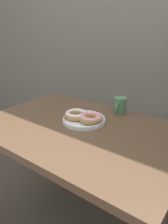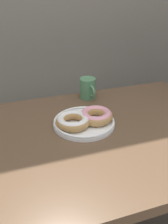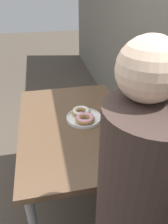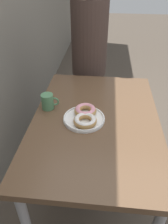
# 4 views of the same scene
# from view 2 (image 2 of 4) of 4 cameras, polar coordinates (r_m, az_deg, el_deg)

# --- Properties ---
(dining_table) EXTENTS (1.15, 0.78, 0.77)m
(dining_table) POSITION_cam_2_polar(r_m,az_deg,el_deg) (1.03, 2.72, -8.70)
(dining_table) COLOR brown
(dining_table) RESTS_ON ground_plane
(donut_plate) EXTENTS (0.29, 0.25, 0.06)m
(donut_plate) POSITION_cam_2_polar(r_m,az_deg,el_deg) (1.01, 0.15, -1.74)
(donut_plate) COLOR white
(donut_plate) RESTS_ON dining_table
(coffee_mug) EXTENTS (0.08, 0.11, 0.10)m
(coffee_mug) POSITION_cam_2_polar(r_m,az_deg,el_deg) (1.24, 0.90, 5.47)
(coffee_mug) COLOR #4C7F56
(coffee_mug) RESTS_ON dining_table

